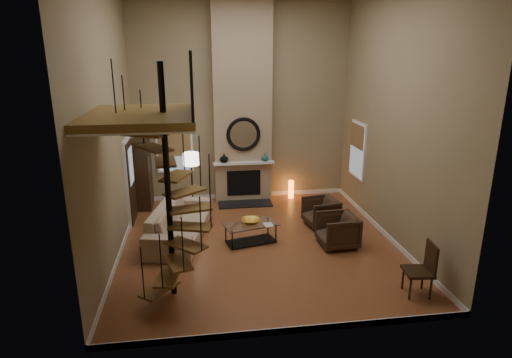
{
  "coord_description": "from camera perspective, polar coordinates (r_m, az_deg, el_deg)",
  "views": [
    {
      "loc": [
        -1.31,
        -8.77,
        4.2
      ],
      "look_at": [
        0.0,
        0.4,
        1.4
      ],
      "focal_mm": 30.28,
      "sensor_mm": 36.0,
      "label": 1
    }
  ],
  "objects": [
    {
      "name": "mirror_disc",
      "position": [
        11.91,
        -1.67,
        5.92
      ],
      "size": [
        0.8,
        0.01,
        0.8
      ],
      "primitive_type": "cylinder",
      "rotation": [
        1.57,
        0.0,
        0.0
      ],
      "color": "white",
      "rests_on": "chimney_breast"
    },
    {
      "name": "spiral_stair",
      "position": [
        7.4,
        -11.35,
        -2.58
      ],
      "size": [
        1.47,
        1.47,
        4.06
      ],
      "color": "black",
      "rests_on": "ground"
    },
    {
      "name": "hutch",
      "position": [
        12.1,
        -14.7,
        0.67
      ],
      "size": [
        0.4,
        0.85,
        1.9
      ],
      "primitive_type": "cube",
      "color": "black",
      "rests_on": "ground"
    },
    {
      "name": "front_wall",
      "position": [
        5.86,
        5.05,
        2.42
      ],
      "size": [
        6.0,
        0.02,
        5.5
      ],
      "primitive_type": "cube",
      "color": "#948360",
      "rests_on": "ground"
    },
    {
      "name": "sofa",
      "position": [
        10.12,
        -10.03,
        -5.54
      ],
      "size": [
        1.57,
        2.82,
        0.78
      ],
      "primitive_type": "imported",
      "rotation": [
        0.0,
        0.0,
        1.36
      ],
      "color": "tan",
      "rests_on": "ground"
    },
    {
      "name": "armchair_near",
      "position": [
        10.78,
        8.9,
        -4.29
      ],
      "size": [
        0.88,
        0.86,
        0.7
      ],
      "primitive_type": "imported",
      "rotation": [
        0.0,
        0.0,
        -1.41
      ],
      "color": "#3D291C",
      "rests_on": "ground"
    },
    {
      "name": "window_back",
      "position": [
        12.28,
        -10.73,
        4.4
      ],
      "size": [
        1.02,
        0.06,
        1.52
      ],
      "color": "white",
      "rests_on": "back_wall"
    },
    {
      "name": "firebox",
      "position": [
        12.26,
        -1.62,
        -0.51
      ],
      "size": [
        0.95,
        0.02,
        0.72
      ],
      "primitive_type": "cube",
      "color": "black",
      "rests_on": "chimney_breast"
    },
    {
      "name": "window_right",
      "position": [
        11.87,
        13.26,
        3.85
      ],
      "size": [
        0.06,
        1.02,
        1.52
      ],
      "color": "white",
      "rests_on": "right_wall"
    },
    {
      "name": "armchair_far",
      "position": [
        9.79,
        11.12,
        -6.66
      ],
      "size": [
        0.86,
        0.84,
        0.74
      ],
      "primitive_type": "imported",
      "rotation": [
        0.0,
        0.0,
        -1.52
      ],
      "color": "#3D291C",
      "rests_on": "ground"
    },
    {
      "name": "book",
      "position": [
        9.6,
        1.51,
        -6.1
      ],
      "size": [
        0.22,
        0.28,
        0.02
      ],
      "primitive_type": "imported",
      "rotation": [
        0.0,
        0.0,
        0.11
      ],
      "color": "gray",
      "rests_on": "coffee_table"
    },
    {
      "name": "baseboard_back",
      "position": [
        12.77,
        -1.8,
        -2.11
      ],
      "size": [
        6.0,
        0.02,
        0.12
      ],
      "primitive_type": "cube",
      "color": "white",
      "rests_on": "ground"
    },
    {
      "name": "right_wall",
      "position": [
        9.88,
        18.0,
        7.56
      ],
      "size": [
        0.02,
        6.5,
        5.5
      ],
      "primitive_type": "cube",
      "color": "#948360",
      "rests_on": "ground"
    },
    {
      "name": "baseboard_left",
      "position": [
        9.84,
        -17.37,
        -8.88
      ],
      "size": [
        0.02,
        6.5,
        0.12
      ],
      "primitive_type": "cube",
      "color": "white",
      "rests_on": "ground"
    },
    {
      "name": "vase_left",
      "position": [
        11.97,
        -4.25,
        2.77
      ],
      "size": [
        0.24,
        0.24,
        0.25
      ],
      "primitive_type": "imported",
      "color": "black",
      "rests_on": "mantel"
    },
    {
      "name": "ground",
      "position": [
        9.82,
        0.33,
        -8.55
      ],
      "size": [
        6.0,
        6.5,
        0.01
      ],
      "primitive_type": "cube",
      "color": "#A45F35",
      "rests_on": "ground"
    },
    {
      "name": "baseboard_front",
      "position": [
        7.03,
        4.44,
        -19.3
      ],
      "size": [
        6.0,
        0.02,
        0.12
      ],
      "primitive_type": "cube",
      "color": "white",
      "rests_on": "ground"
    },
    {
      "name": "vase_right",
      "position": [
        12.1,
        1.2,
        2.87
      ],
      "size": [
        0.2,
        0.2,
        0.21
      ],
      "primitive_type": "imported",
      "color": "#195855",
      "rests_on": "mantel"
    },
    {
      "name": "coffee_table",
      "position": [
        9.76,
        -0.69,
        -6.84
      ],
      "size": [
        1.3,
        0.87,
        0.45
      ],
      "color": "silver",
      "rests_on": "ground"
    },
    {
      "name": "mirror_frame",
      "position": [
        11.9,
        -1.67,
        5.91
      ],
      "size": [
        0.94,
        0.1,
        0.94
      ],
      "primitive_type": "torus",
      "rotation": [
        1.57,
        0.0,
        0.0
      ],
      "color": "black",
      "rests_on": "chimney_breast"
    },
    {
      "name": "back_wall",
      "position": [
        12.18,
        -1.92,
        9.97
      ],
      "size": [
        6.0,
        0.02,
        5.5
      ],
      "primitive_type": "cube",
      "color": "#948360",
      "rests_on": "ground"
    },
    {
      "name": "accent_lamp",
      "position": [
        12.67,
        4.65,
        -1.41
      ],
      "size": [
        0.15,
        0.15,
        0.55
      ],
      "primitive_type": "cylinder",
      "color": "orange",
      "rests_on": "ground"
    },
    {
      "name": "floor_lamp",
      "position": [
        11.0,
        -8.55,
        1.95
      ],
      "size": [
        0.4,
        0.4,
        1.71
      ],
      "color": "black",
      "rests_on": "ground"
    },
    {
      "name": "hearth",
      "position": [
        12.16,
        -1.45,
        -3.3
      ],
      "size": [
        1.5,
        0.6,
        0.04
      ],
      "primitive_type": "cube",
      "color": "black",
      "rests_on": "ground"
    },
    {
      "name": "bowl",
      "position": [
        9.72,
        -0.73,
        -5.57
      ],
      "size": [
        0.42,
        0.42,
        0.1
      ],
      "primitive_type": "imported",
      "color": "gold",
      "rests_on": "coffee_table"
    },
    {
      "name": "mantel",
      "position": [
        12.02,
        -1.6,
        2.11
      ],
      "size": [
        1.7,
        0.18,
        0.06
      ],
      "primitive_type": "cube",
      "color": "white",
      "rests_on": "chimney_breast"
    },
    {
      "name": "side_chair",
      "position": [
        8.26,
        21.24,
        -10.82
      ],
      "size": [
        0.53,
        0.53,
        1.0
      ],
      "color": "black",
      "rests_on": "ground"
    },
    {
      "name": "left_wall",
      "position": [
        9.05,
        -18.91,
        6.7
      ],
      "size": [
        0.02,
        6.5,
        5.5
      ],
      "primitive_type": "cube",
      "color": "#948360",
      "rests_on": "ground"
    },
    {
      "name": "chimney_breast",
      "position": [
        11.99,
        -1.82,
        9.86
      ],
      "size": [
        1.6,
        0.38,
        5.5
      ],
      "primitive_type": "cube",
      "color": "tan",
      "rests_on": "ground"
    },
    {
      "name": "loft",
      "position": [
        7.08,
        -14.17,
        8.48
      ],
      "size": [
        1.7,
        2.2,
        1.09
      ],
      "color": "brown",
      "rests_on": "left_wall"
    },
    {
      "name": "baseboard_right",
      "position": [
        10.61,
        16.64,
        -6.9
      ],
      "size": [
        0.02,
        6.5,
        0.12
      ],
      "primitive_type": "cube",
      "color": "white",
      "rests_on": "ground"
    },
    {
      "name": "entry_door",
      "position": [
        11.15,
        -16.26,
        -0.29
      ],
      "size": [
        0.1,
        1.05,
        2.16
      ],
      "color": "white",
      "rests_on": "ground"
    }
  ]
}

